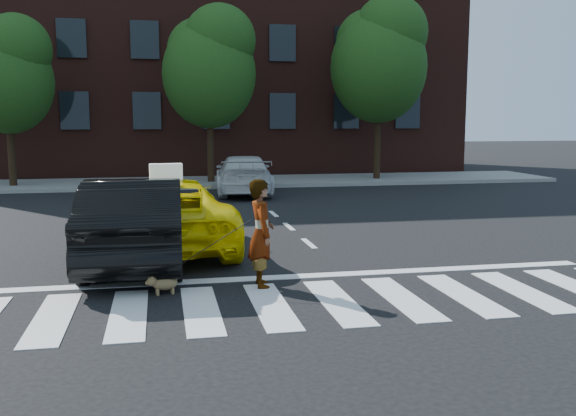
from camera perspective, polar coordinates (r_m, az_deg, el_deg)
The scene contains 14 objects.
ground at distance 9.37m, azimuth -1.54°, elevation -8.69°, with size 120.00×120.00×0.00m, color black.
crosswalk at distance 9.37m, azimuth -1.55°, elevation -8.66°, with size 13.00×2.40×0.01m, color silver.
stop_line at distance 10.89m, azimuth -2.99°, elevation -6.28°, with size 12.00×0.30×0.01m, color silver.
sidewalk_far at distance 26.52m, azimuth -8.01°, elevation 2.28°, with size 30.00×4.00×0.15m, color slate.
building at distance 34.04m, azimuth -8.98°, elevation 13.50°, with size 26.00×10.00×12.00m, color #401C17.
tree_left at distance 26.46m, azimuth -23.66°, elevation 11.15°, with size 3.39×3.38×6.50m.
tree_mid at distance 26.01m, azimuth -6.94°, elevation 12.72°, with size 3.69×3.69×7.10m.
tree_right at distance 27.50m, azimuth 8.16°, elevation 13.30°, with size 4.00×4.00×7.70m.
taxi at distance 13.53m, azimuth -10.72°, elevation -0.47°, with size 2.41×5.23×1.45m, color #FCE205.
black_sedan at distance 12.18m, azimuth -13.47°, elevation -1.14°, with size 1.70×4.86×1.60m, color black.
white_suv at distance 22.88m, azimuth -3.97°, elevation 2.97°, with size 1.92×4.73×1.37m, color silver.
woman at distance 10.23m, azimuth -2.39°, elevation -2.27°, with size 0.63×0.42×1.74m, color #999999.
dog at distance 10.09m, azimuth -11.14°, elevation -6.54°, with size 0.55×0.27×0.31m.
taxi_sign at distance 13.23m, azimuth -10.80°, elevation 3.20°, with size 0.65×0.28×0.32m, color white.
Camera 1 is at (-1.52, -8.84, 2.69)m, focal length 40.00 mm.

